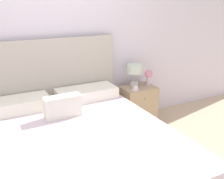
{
  "coord_description": "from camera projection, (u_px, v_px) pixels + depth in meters",
  "views": [
    {
      "loc": [
        -0.72,
        -3.18,
        1.73
      ],
      "look_at": [
        0.62,
        -0.59,
        0.72
      ],
      "focal_mm": 42.0,
      "sensor_mm": 36.0,
      "label": 1
    }
  ],
  "objects": [
    {
      "name": "ground_plane",
      "position": [
        51.0,
        134.0,
        3.54
      ],
      "size": [
        12.0,
        12.0,
        0.0
      ],
      "primitive_type": "plane",
      "color": "#CCB28E"
    },
    {
      "name": "wall_back",
      "position": [
        42.0,
        37.0,
        3.18
      ],
      "size": [
        8.0,
        0.06,
        2.6
      ],
      "color": "white",
      "rests_on": "ground_plane"
    },
    {
      "name": "bed",
      "position": [
        75.0,
        151.0,
        2.62
      ],
      "size": [
        1.83,
        2.15,
        1.28
      ],
      "color": "tan",
      "rests_on": "ground_plane"
    },
    {
      "name": "nightstand",
      "position": [
        137.0,
        105.0,
        3.82
      ],
      "size": [
        0.48,
        0.39,
        0.55
      ],
      "color": "tan",
      "rests_on": "ground_plane"
    },
    {
      "name": "table_lamp",
      "position": [
        135.0,
        71.0,
        3.69
      ],
      "size": [
        0.23,
        0.23,
        0.32
      ],
      "color": "white",
      "rests_on": "nightstand"
    },
    {
      "name": "flower_vase",
      "position": [
        149.0,
        75.0,
        3.77
      ],
      "size": [
        0.12,
        0.12,
        0.23
      ],
      "color": "silver",
      "rests_on": "nightstand"
    },
    {
      "name": "teacup",
      "position": [
        135.0,
        88.0,
        3.58
      ],
      "size": [
        0.11,
        0.11,
        0.06
      ],
      "color": "white",
      "rests_on": "nightstand"
    }
  ]
}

